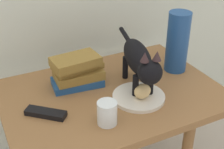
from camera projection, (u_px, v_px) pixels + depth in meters
The scene contains 8 objects.
side_table at pixel (112, 106), 1.31m from camera, with size 0.86×0.61×0.55m.
plate at pixel (139, 97), 1.24m from camera, with size 0.20×0.20×0.01m, color silver.
bread_roll at pixel (142, 91), 1.21m from camera, with size 0.08×0.06×0.05m, color #E0BC7A.
cat at pixel (140, 61), 1.23m from camera, with size 0.16×0.47×0.23m.
book_stack at pixel (77, 71), 1.29m from camera, with size 0.22×0.15×0.13m.
green_vase at pixel (177, 42), 1.38m from camera, with size 0.10×0.10×0.27m, color navy.
candle_jar at pixel (107, 114), 1.09m from camera, with size 0.07×0.07×0.08m.
tv_remote at pixel (46, 113), 1.14m from camera, with size 0.15×0.04×0.02m, color black.
Camera 1 is at (-0.48, -0.96, 1.24)m, focal length 51.00 mm.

